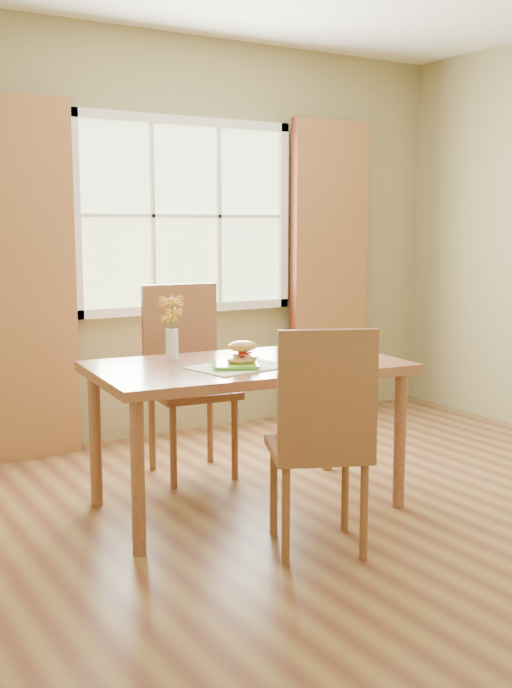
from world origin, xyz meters
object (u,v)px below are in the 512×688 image
at_px(chair_near, 322,432).
at_px(flower_vase, 172,322).
at_px(chair_far, 186,370).
at_px(dining_table, 247,378).
at_px(water_glass, 301,350).
at_px(croissant_sandwich, 242,353).

relative_size(chair_near, flower_vase, 3.05).
height_order(chair_far, flower_vase, chair_far).
xyz_separation_m(dining_table, chair_near, (-0.04, -0.70, -0.12)).
distance_m(dining_table, water_glass, 0.31).
distance_m(chair_near, water_glass, 0.69).
relative_size(chair_near, chair_far, 0.92).
distance_m(water_glass, flower_vase, 0.68).
height_order(chair_far, water_glass, chair_far).
bearing_deg(water_glass, dining_table, 154.30).
height_order(dining_table, chair_near, chair_near).
relative_size(dining_table, chair_near, 1.59).
height_order(dining_table, water_glass, water_glass).
relative_size(water_glass, flower_vase, 0.37).
height_order(water_glass, flower_vase, flower_vase).
bearing_deg(chair_near, flower_vase, 128.66).
height_order(chair_near, croissant_sandwich, chair_near).
bearing_deg(chair_far, flower_vase, -117.85).
height_order(croissant_sandwich, water_glass, croissant_sandwich).
bearing_deg(chair_near, croissant_sandwich, 119.23).
bearing_deg(dining_table, chair_far, 94.41).
xyz_separation_m(chair_far, croissant_sandwich, (-0.10, -0.83, 0.22)).
bearing_deg(chair_far, chair_near, -86.20).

